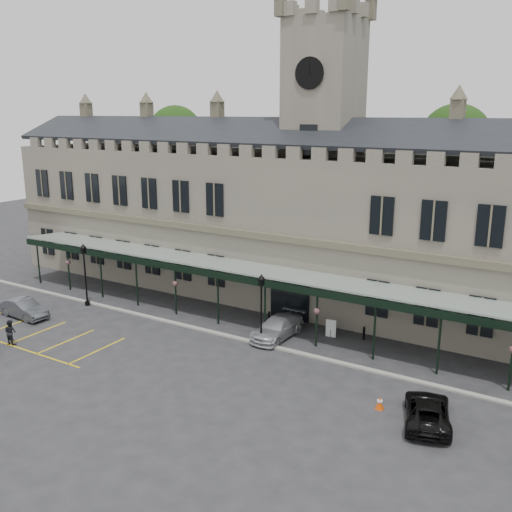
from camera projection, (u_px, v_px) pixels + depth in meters
The scene contains 18 objects.
ground at pixel (204, 373), 34.37m from camera, with size 140.00×140.00×0.00m, color #262629.
station_building at pixel (320, 225), 45.94m from camera, with size 60.00×10.36×17.30m.
clock_tower at pixel (323, 141), 44.37m from camera, with size 5.60×5.60×24.80m.
canopy at pixel (267, 301), 39.95m from camera, with size 50.00×4.10×4.30m.
kerb at pixel (252, 342), 38.90m from camera, with size 60.00×0.40×0.12m, color gray.
parking_markings at pixel (32, 335), 40.19m from camera, with size 16.00×6.00×0.01m, color gold, non-canonical shape.
tree_behind_left at pixel (176, 135), 62.99m from camera, with size 6.00×6.00×16.00m.
tree_behind_mid at pixel (455, 142), 47.86m from camera, with size 6.00×6.00×16.00m.
lamp_post_left at pixel (85, 269), 45.66m from camera, with size 0.49×0.49×5.16m.
lamp_post_mid at pixel (261, 303), 37.79m from camera, with size 0.47×0.47×5.00m.
traffic_cone at pixel (380, 403), 30.17m from camera, with size 0.44×0.44×0.70m.
sign_board at pixel (331, 329), 39.76m from camera, with size 0.74×0.11×1.26m.
bollard_left at pixel (269, 317), 42.48m from camera, with size 0.15×0.15×0.87m, color black.
bollard_right at pixel (364, 333), 39.29m from camera, with size 0.17×0.17×0.94m, color black.
car_left_b at pixel (24, 308), 43.51m from camera, with size 1.52×4.35×1.43m, color #3C3E44.
car_taxi at pixel (277, 328), 39.66m from camera, with size 2.03×4.99×1.45m, color #A7A9AF.
car_van at pixel (427, 411), 28.73m from camera, with size 2.17×4.71×1.31m, color black.
person_b at pixel (10, 332), 38.45m from camera, with size 0.84×0.66×1.74m, color black.
Camera 1 is at (19.10, -25.32, 15.33)m, focal length 40.00 mm.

